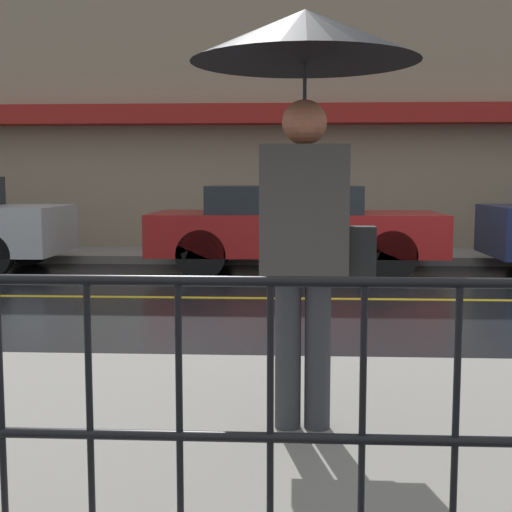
# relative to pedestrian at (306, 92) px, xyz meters

# --- Properties ---
(ground_plane) EXTENTS (80.00, 80.00, 0.00)m
(ground_plane) POSITION_rel_pedestrian_xyz_m (1.72, 4.82, -1.87)
(ground_plane) COLOR black
(sidewalk_far) EXTENTS (28.00, 1.68, 0.14)m
(sidewalk_far) POSITION_rel_pedestrian_xyz_m (1.72, 8.97, -1.80)
(sidewalk_far) COLOR gray
(sidewalk_far) RESTS_ON ground_plane
(lane_marking) EXTENTS (25.20, 0.12, 0.01)m
(lane_marking) POSITION_rel_pedestrian_xyz_m (1.72, 4.82, -1.86)
(lane_marking) COLOR gold
(lane_marking) RESTS_ON ground_plane
(building_storefront) EXTENTS (28.00, 0.85, 6.46)m
(building_storefront) POSITION_rel_pedestrian_xyz_m (1.72, 9.94, 1.33)
(building_storefront) COLOR gray
(building_storefront) RESTS_ON ground_plane
(pedestrian) EXTENTS (1.15, 1.15, 2.13)m
(pedestrian) POSITION_rel_pedestrian_xyz_m (0.00, 0.00, 0.00)
(pedestrian) COLOR #333338
(pedestrian) RESTS_ON sidewalk_near
(car_red) EXTENTS (4.34, 1.81, 1.33)m
(car_red) POSITION_rel_pedestrian_xyz_m (-0.06, 7.18, -1.16)
(car_red) COLOR maroon
(car_red) RESTS_ON ground_plane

